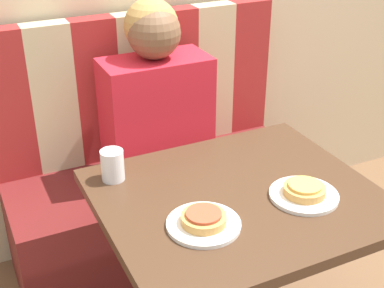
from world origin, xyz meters
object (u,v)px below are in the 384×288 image
(plate_left, at_px, (204,224))
(plate_right, at_px, (304,195))
(pizza_left, at_px, (204,218))
(pizza_right, at_px, (304,189))
(person, at_px, (156,94))
(drinking_cup, at_px, (113,165))

(plate_left, relative_size, plate_right, 1.00)
(pizza_left, xyz_separation_m, pizza_right, (0.33, 0.00, 0.00))
(person, xyz_separation_m, pizza_right, (0.16, -0.74, -0.06))
(person, xyz_separation_m, drinking_cup, (-0.31, -0.40, -0.03))
(person, relative_size, plate_right, 3.43)
(pizza_right, bearing_deg, plate_left, 180.00)
(plate_right, height_order, pizza_right, pizza_right)
(person, distance_m, pizza_right, 0.76)
(pizza_left, bearing_deg, plate_right, 0.00)
(plate_left, distance_m, drinking_cup, 0.37)
(person, height_order, pizza_left, person)
(plate_right, height_order, pizza_left, pizza_left)
(plate_left, bearing_deg, person, 77.41)
(pizza_right, bearing_deg, pizza_left, 180.00)
(plate_right, bearing_deg, person, 102.59)
(pizza_left, bearing_deg, pizza_right, 0.00)
(drinking_cup, bearing_deg, plate_left, -67.26)
(person, bearing_deg, plate_left, -102.59)
(person, relative_size, plate_left, 3.43)
(plate_right, bearing_deg, drinking_cup, 144.28)
(plate_left, relative_size, pizza_left, 1.63)
(person, bearing_deg, pizza_right, -77.41)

